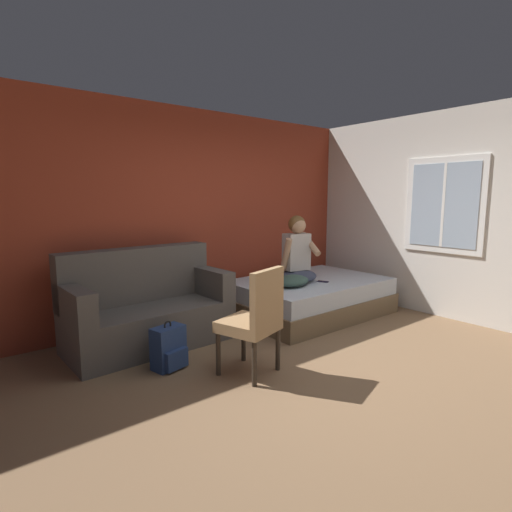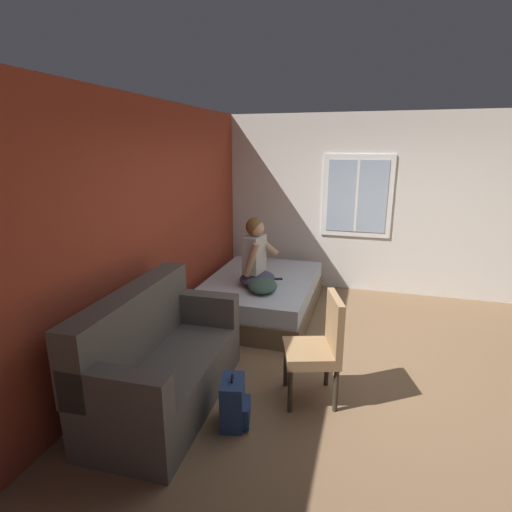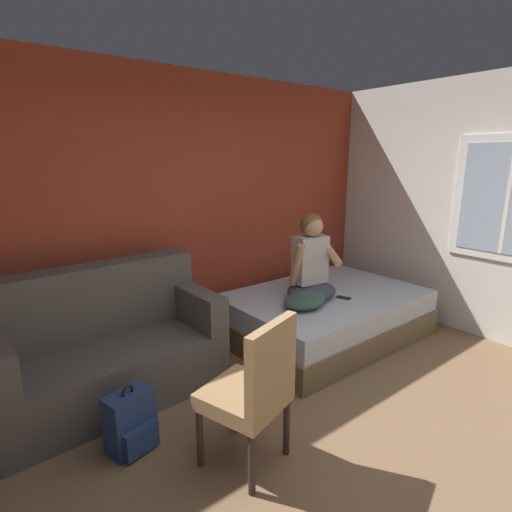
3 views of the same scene
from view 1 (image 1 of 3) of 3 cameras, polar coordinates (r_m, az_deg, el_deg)
ground_plane at (r=3.82m, az=12.36°, el=-16.44°), size 40.00×40.00×0.00m
wall_back_accent at (r=5.38m, az=-8.22°, el=5.76°), size 9.92×0.16×2.70m
wall_side_with_window at (r=5.69m, az=29.15°, el=4.94°), size 0.19×6.20×2.70m
bed at (r=5.55m, az=7.65°, el=-5.80°), size 2.07×1.43×0.48m
couch at (r=4.52m, az=-15.31°, el=-7.28°), size 1.73×0.88×1.04m
side_chair at (r=3.59m, az=-0.15°, el=-8.80°), size 0.58×0.58×0.98m
person_seated at (r=5.26m, az=5.91°, el=0.11°), size 0.58×0.51×0.88m
backpack at (r=3.91m, az=-12.31°, el=-12.76°), size 0.33×0.29×0.46m
throw_pillow at (r=5.05m, az=5.25°, el=-3.53°), size 0.55×0.46×0.14m
cell_phone at (r=5.36m, az=9.53°, el=-3.62°), size 0.11×0.16×0.01m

